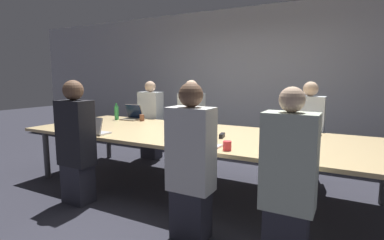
% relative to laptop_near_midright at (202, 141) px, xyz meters
% --- Properties ---
extents(ground_plane, '(24.00, 24.00, 0.00)m').
position_rel_laptop_near_midright_xyz_m(ground_plane, '(-0.43, 0.67, -0.81)').
color(ground_plane, '#2D2D38').
extents(curtain_wall, '(12.00, 0.06, 2.80)m').
position_rel_laptop_near_midright_xyz_m(curtain_wall, '(-0.43, 3.13, 0.59)').
color(curtain_wall, '#ADADB2').
rests_on(curtain_wall, ground_plane).
extents(conference_table, '(4.59, 1.61, 0.75)m').
position_rel_laptop_near_midright_xyz_m(conference_table, '(-0.43, 0.67, -0.11)').
color(conference_table, '#D6B77F').
rests_on(conference_table, ground_plane).
extents(laptop_near_midright, '(0.34, 0.23, 0.23)m').
position_rel_laptop_near_midright_xyz_m(laptop_near_midright, '(0.00, 0.00, 0.00)').
color(laptop_near_midright, silver).
rests_on(laptop_near_midright, conference_table).
extents(person_near_midright, '(0.40, 0.24, 1.41)m').
position_rel_laptop_near_midright_xyz_m(person_near_midright, '(0.09, -0.40, -0.13)').
color(person_near_midright, '#2D2D38').
rests_on(person_near_midright, ground_plane).
extents(cup_near_midright, '(0.08, 0.08, 0.09)m').
position_rel_laptop_near_midright_xyz_m(cup_near_midright, '(0.27, 0.02, -0.02)').
color(cup_near_midright, red).
rests_on(cup_near_midright, conference_table).
extents(laptop_near_left, '(0.32, 0.22, 0.22)m').
position_rel_laptop_near_midright_xyz_m(laptop_near_left, '(-1.51, 0.01, -0.00)').
color(laptop_near_left, silver).
rests_on(laptop_near_left, conference_table).
extents(person_near_left, '(0.40, 0.24, 1.42)m').
position_rel_laptop_near_midright_xyz_m(person_near_left, '(-1.45, -0.34, -0.12)').
color(person_near_left, '#2D2D38').
rests_on(person_near_left, ground_plane).
extents(laptop_far_left, '(0.31, 0.26, 0.25)m').
position_rel_laptop_near_midright_xyz_m(laptop_far_left, '(-1.95, 1.27, 0.00)').
color(laptop_far_left, gray).
rests_on(laptop_far_left, conference_table).
extents(person_far_left, '(0.40, 0.24, 1.39)m').
position_rel_laptop_near_midright_xyz_m(person_far_left, '(-1.86, 1.67, -0.14)').
color(person_far_left, '#2D2D38').
rests_on(person_far_left, ground_plane).
extents(cup_far_left, '(0.08, 0.08, 0.10)m').
position_rel_laptop_near_midright_xyz_m(cup_far_left, '(-1.71, 1.22, -0.02)').
color(cup_far_left, brown).
rests_on(cup_far_left, conference_table).
extents(bottle_far_left, '(0.07, 0.07, 0.28)m').
position_rel_laptop_near_midright_xyz_m(bottle_far_left, '(-2.18, 1.13, 0.05)').
color(bottle_far_left, green).
rests_on(bottle_far_left, conference_table).
extents(laptop_far_midleft, '(0.35, 0.26, 0.26)m').
position_rel_laptop_near_midright_xyz_m(laptop_far_midleft, '(-0.96, 1.32, 0.01)').
color(laptop_far_midleft, '#333338').
rests_on(laptop_far_midleft, conference_table).
extents(person_far_midleft, '(0.40, 0.24, 1.41)m').
position_rel_laptop_near_midright_xyz_m(person_far_midleft, '(-1.03, 1.66, -0.13)').
color(person_far_midleft, '#2D2D38').
rests_on(person_far_midleft, ground_plane).
extents(laptop_near_right, '(0.31, 0.22, 0.21)m').
position_rel_laptop_near_midright_xyz_m(laptop_near_right, '(0.89, 0.11, -0.01)').
color(laptop_near_right, '#333338').
rests_on(laptop_near_right, conference_table).
extents(person_near_right, '(0.40, 0.24, 1.39)m').
position_rel_laptop_near_midright_xyz_m(person_near_right, '(0.93, -0.39, -0.15)').
color(person_near_right, '#2D2D38').
rests_on(person_near_right, ground_plane).
extents(cup_near_right, '(0.07, 0.07, 0.09)m').
position_rel_laptop_near_midright_xyz_m(cup_near_right, '(0.63, 0.11, -0.02)').
color(cup_near_right, white).
rests_on(cup_near_right, conference_table).
extents(bottle_near_right, '(0.07, 0.07, 0.26)m').
position_rel_laptop_near_midright_xyz_m(bottle_near_right, '(0.64, 0.27, 0.04)').
color(bottle_near_right, black).
rests_on(bottle_near_right, conference_table).
extents(laptop_far_right, '(0.32, 0.22, 0.22)m').
position_rel_laptop_near_midright_xyz_m(laptop_far_right, '(0.83, 1.30, -0.00)').
color(laptop_far_right, silver).
rests_on(laptop_far_right, conference_table).
extents(person_far_right, '(0.40, 0.24, 1.40)m').
position_rel_laptop_near_midright_xyz_m(person_far_right, '(0.79, 1.71, -0.14)').
color(person_far_right, '#2D2D38').
rests_on(person_far_right, ground_plane).
extents(cup_far_right, '(0.08, 0.08, 0.09)m').
position_rel_laptop_near_midright_xyz_m(cup_far_right, '(0.58, 1.27, -0.02)').
color(cup_far_right, brown).
rests_on(cup_far_right, conference_table).
extents(stapler, '(0.07, 0.16, 0.05)m').
position_rel_laptop_near_midright_xyz_m(stapler, '(-0.02, 0.57, -0.04)').
color(stapler, black).
rests_on(stapler, conference_table).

